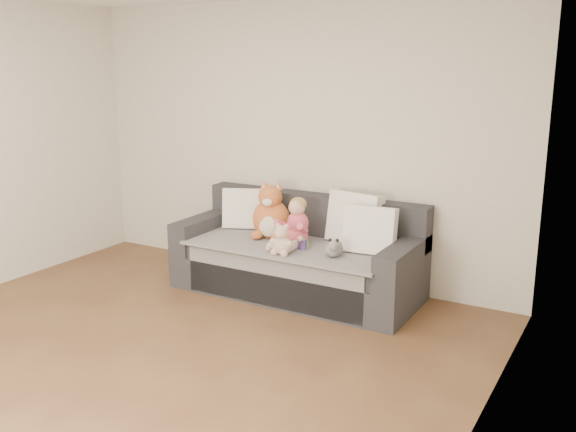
% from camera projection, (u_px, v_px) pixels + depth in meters
% --- Properties ---
extents(room_shell, '(5.00, 5.00, 5.00)m').
position_uv_depth(room_shell, '(143.00, 176.00, 4.31)').
color(room_shell, brown).
rests_on(room_shell, ground).
extents(sofa, '(2.20, 0.94, 0.85)m').
position_uv_depth(sofa, '(298.00, 259.00, 5.79)').
color(sofa, '#26262B').
rests_on(sofa, ground).
extents(cushion_left, '(0.46, 0.35, 0.40)m').
position_uv_depth(cushion_left, '(245.00, 208.00, 6.19)').
color(cushion_left, white).
rests_on(cushion_left, sofa).
extents(cushion_right_back, '(0.52, 0.30, 0.47)m').
position_uv_depth(cushion_right_back, '(355.00, 218.00, 5.66)').
color(cushion_right_back, white).
rests_on(cushion_right_back, sofa).
extents(cushion_right_front, '(0.45, 0.23, 0.41)m').
position_uv_depth(cushion_right_front, '(370.00, 230.00, 5.38)').
color(cushion_right_front, white).
rests_on(cushion_right_front, sofa).
extents(toddler, '(0.31, 0.44, 0.43)m').
position_uv_depth(toddler, '(295.00, 226.00, 5.59)').
color(toddler, '#E6516A').
rests_on(toddler, sofa).
extents(plush_cat, '(0.44, 0.42, 0.55)m').
position_uv_depth(plush_cat, '(271.00, 216.00, 5.86)').
color(plush_cat, '#AB4B26').
rests_on(plush_cat, sofa).
extents(teddy_bear, '(0.22, 0.16, 0.27)m').
position_uv_depth(teddy_bear, '(282.00, 242.00, 5.34)').
color(teddy_bear, '#CFAB8F').
rests_on(teddy_bear, sofa).
extents(plush_cow, '(0.15, 0.21, 0.18)m').
position_uv_depth(plush_cow, '(334.00, 249.00, 5.28)').
color(plush_cow, white).
rests_on(plush_cow, sofa).
extents(sippy_cup, '(0.10, 0.07, 0.11)m').
position_uv_depth(sippy_cup, '(303.00, 243.00, 5.50)').
color(sippy_cup, '#603694').
rests_on(sippy_cup, sofa).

